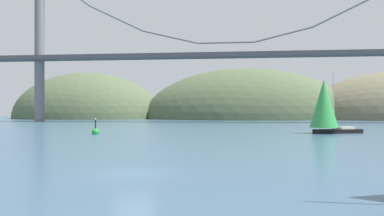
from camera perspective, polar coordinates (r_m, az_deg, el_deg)
The scene contains 6 objects.
ground_plane at distance 26.85m, azimuth -7.44°, elevation -8.40°, with size 360.00×360.00×0.00m, color #385670.
headland_left at distance 172.21m, azimuth -13.39°, elevation -1.30°, with size 56.85×44.00×34.75m, color #4C5B3D.
headland_center at distance 160.70m, azimuth 7.00°, elevation -1.40°, with size 75.41×44.00×36.56m, color #4C5B3D.
suspension_bridge at distance 121.91m, azimuth 4.40°, elevation 7.58°, with size 144.03×6.00×44.30m.
sailboat_green_sail at distance 70.78m, azimuth 16.82°, elevation 0.30°, with size 9.00×6.22×9.47m.
channel_buoy at distance 67.79m, azimuth -12.37°, elevation -3.01°, with size 1.10×1.10×2.64m.
Camera 1 is at (6.94, -25.64, 3.92)m, focal length 41.26 mm.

